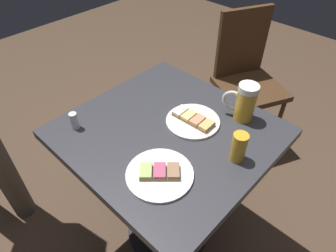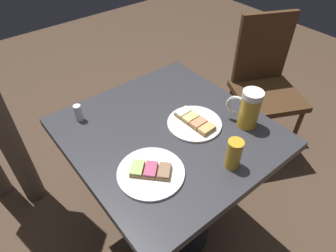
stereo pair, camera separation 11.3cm
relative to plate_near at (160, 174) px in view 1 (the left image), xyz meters
name	(u,v)px [view 1 (the left image)]	position (x,y,z in m)	size (l,w,h in m)	color
ground_plane	(168,229)	(0.18, 0.13, -0.76)	(6.00, 6.00, 0.00)	#4C3828
cafe_table	(168,158)	(0.18, 0.13, -0.17)	(0.73, 0.76, 0.75)	black
plate_near	(160,174)	(0.00, 0.00, 0.00)	(0.23, 0.23, 0.03)	white
plate_far	(193,120)	(0.28, 0.09, 0.00)	(0.21, 0.21, 0.03)	white
beer_mug	(244,102)	(0.44, -0.03, 0.07)	(0.08, 0.13, 0.16)	gold
beer_glass_small	(239,147)	(0.24, -0.14, 0.05)	(0.05, 0.05, 0.11)	gold
salt_shaker	(74,121)	(-0.06, 0.40, 0.03)	(0.03, 0.03, 0.07)	silver
cafe_chair	(246,74)	(1.10, 0.31, -0.25)	(0.51, 0.51, 0.90)	#472D19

